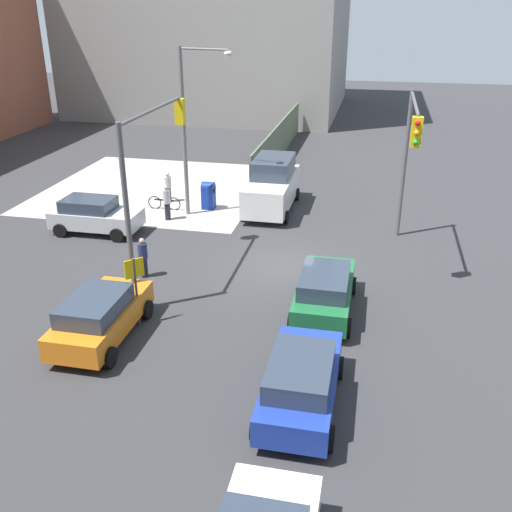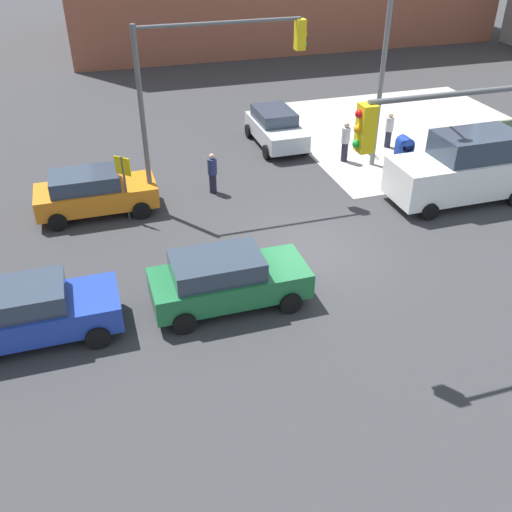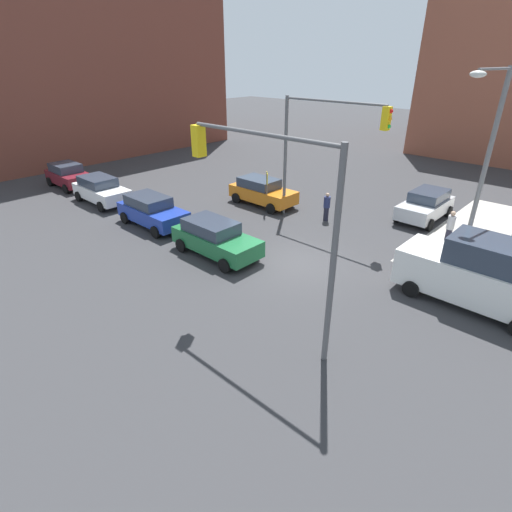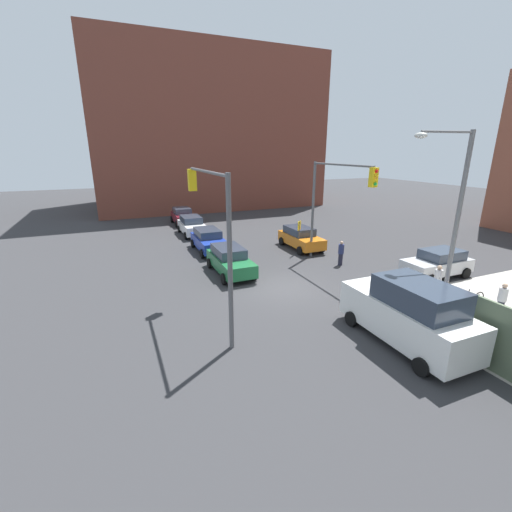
# 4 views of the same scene
# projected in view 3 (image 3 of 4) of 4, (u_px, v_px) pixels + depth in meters

# --- Properties ---
(ground_plane) EXTENTS (120.00, 120.00, 0.00)m
(ground_plane) POSITION_uv_depth(u_px,v_px,m) (297.00, 263.00, 17.93)
(ground_plane) COLOR #333335
(building_brick_west) EXTENTS (16.00, 28.00, 18.73)m
(building_brick_west) POSITION_uv_depth(u_px,v_px,m) (51.00, 44.00, 36.10)
(building_brick_west) COLOR brown
(building_brick_west) RESTS_ON ground
(traffic_signal_nw_corner) EXTENTS (5.98, 0.36, 6.50)m
(traffic_signal_nw_corner) POSITION_uv_depth(u_px,v_px,m) (322.00, 137.00, 20.13)
(traffic_signal_nw_corner) COLOR #59595B
(traffic_signal_nw_corner) RESTS_ON ground
(traffic_signal_se_corner) EXTENTS (5.74, 0.36, 6.50)m
(traffic_signal_se_corner) POSITION_uv_depth(u_px,v_px,m) (272.00, 198.00, 11.50)
(traffic_signal_se_corner) COLOR #59595B
(traffic_signal_se_corner) RESTS_ON ground
(street_lamp_corner) EXTENTS (0.81, 2.64, 8.00)m
(street_lamp_corner) POSITION_uv_depth(u_px,v_px,m) (484.00, 155.00, 16.25)
(street_lamp_corner) COLOR slate
(street_lamp_corner) RESTS_ON ground
(warning_sign_two_way) EXTENTS (0.48, 0.48, 2.40)m
(warning_sign_two_way) POSITION_uv_depth(u_px,v_px,m) (267.00, 185.00, 23.11)
(warning_sign_two_way) COLOR #4C4C4C
(warning_sign_two_way) RESTS_ON ground
(mailbox_blue) EXTENTS (0.56, 0.64, 1.43)m
(mailbox_blue) POSITION_uv_depth(u_px,v_px,m) (485.00, 253.00, 17.08)
(mailbox_blue) COLOR navy
(mailbox_blue) RESTS_ON ground
(coupe_blue) EXTENTS (4.32, 2.02, 1.62)m
(coupe_blue) POSITION_uv_depth(u_px,v_px,m) (152.00, 211.00, 21.54)
(coupe_blue) COLOR #1E389E
(coupe_blue) RESTS_ON ground
(sedan_orange) EXTENTS (4.26, 2.02, 1.62)m
(sedan_orange) POSITION_uv_depth(u_px,v_px,m) (262.00, 191.00, 24.64)
(sedan_orange) COLOR orange
(sedan_orange) RESTS_ON ground
(hatchback_green) EXTENTS (4.40, 2.02, 1.62)m
(hatchback_green) POSITION_uv_depth(u_px,v_px,m) (215.00, 238.00, 18.31)
(hatchback_green) COLOR #1E6638
(hatchback_green) RESTS_ON ground
(coupe_maroon) EXTENTS (3.83, 2.02, 1.62)m
(coupe_maroon) POSITION_uv_depth(u_px,v_px,m) (68.00, 175.00, 28.02)
(coupe_maroon) COLOR maroon
(coupe_maroon) RESTS_ON ground
(sedan_white) EXTENTS (4.25, 2.02, 1.62)m
(sedan_white) POSITION_uv_depth(u_px,v_px,m) (101.00, 190.00, 24.93)
(sedan_white) COLOR white
(sedan_white) RESTS_ON ground
(coupe_silver) EXTENTS (2.02, 4.07, 1.62)m
(coupe_silver) POSITION_uv_depth(u_px,v_px,m) (426.00, 205.00, 22.38)
(coupe_silver) COLOR #B7BABF
(coupe_silver) RESTS_ON ground
(van_white_delivery) EXTENTS (5.40, 2.32, 2.62)m
(van_white_delivery) POSITION_uv_depth(u_px,v_px,m) (480.00, 274.00, 14.37)
(van_white_delivery) COLOR white
(van_white_delivery) RESTS_ON ground
(pedestrian_waiting) EXTENTS (0.36, 0.36, 1.62)m
(pedestrian_waiting) POSITION_uv_depth(u_px,v_px,m) (327.00, 206.00, 22.18)
(pedestrian_waiting) COLOR navy
(pedestrian_waiting) RESTS_ON ground
(pedestrian_walking_north) EXTENTS (0.36, 0.36, 1.75)m
(pedestrian_walking_north) POSITION_uv_depth(u_px,v_px,m) (450.00, 228.00, 19.21)
(pedestrian_walking_north) COLOR #B2B2B7
(pedestrian_walking_north) RESTS_ON ground
(bicycle_leaning_on_fence) EXTENTS (0.05, 1.75, 0.97)m
(bicycle_leaning_on_fence) POSITION_uv_depth(u_px,v_px,m) (483.00, 242.00, 19.07)
(bicycle_leaning_on_fence) COLOR black
(bicycle_leaning_on_fence) RESTS_ON ground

